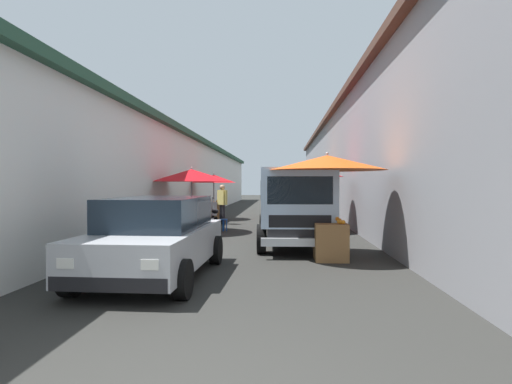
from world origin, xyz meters
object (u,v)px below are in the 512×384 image
at_px(fruit_stall_far_right, 291,184).
at_px(fruit_stall_near_right, 193,181).
at_px(vendor_by_crates, 277,201).
at_px(hatchback_car, 156,237).
at_px(fruit_stall_far_left, 214,186).
at_px(vendor_in_shade, 222,201).
at_px(parked_scooter, 214,215).
at_px(delivery_truck, 296,209).
at_px(plastic_stool, 223,222).
at_px(fruit_stall_mid_lane, 303,178).
at_px(fruit_stall_near_left, 328,176).

distance_m(fruit_stall_far_right, fruit_stall_near_right, 7.42).
bearing_deg(vendor_by_crates, fruit_stall_far_right, -11.41).
distance_m(hatchback_car, vendor_by_crates, 10.39).
height_order(fruit_stall_far_left, vendor_in_shade, fruit_stall_far_left).
height_order(fruit_stall_far_right, parked_scooter, fruit_stall_far_right).
bearing_deg(delivery_truck, vendor_by_crates, 4.50).
bearing_deg(parked_scooter, fruit_stall_near_right, 167.64).
bearing_deg(hatchback_car, fruit_stall_far_left, 4.44).
bearing_deg(plastic_stool, fruit_stall_far_left, 13.42).
bearing_deg(hatchback_car, parked_scooter, 2.56).
relative_size(fruit_stall_mid_lane, parked_scooter, 1.71).
distance_m(fruit_stall_near_right, plastic_stool, 1.85).
bearing_deg(plastic_stool, fruit_stall_far_right, -22.80).
distance_m(fruit_stall_far_right, hatchback_car, 13.61).
relative_size(fruit_stall_mid_lane, fruit_stall_far_left, 1.28).
distance_m(fruit_stall_near_right, delivery_truck, 4.95).
height_order(fruit_stall_mid_lane, plastic_stool, fruit_stall_mid_lane).
height_order(fruit_stall_near_right, plastic_stool, fruit_stall_near_right).
relative_size(fruit_stall_near_left, fruit_stall_near_right, 0.96).
distance_m(fruit_stall_far_left, vendor_in_shade, 2.41).
height_order(fruit_stall_far_left, delivery_truck, fruit_stall_far_left).
relative_size(hatchback_car, vendor_in_shade, 2.38).
height_order(vendor_in_shade, plastic_stool, vendor_in_shade).
relative_size(fruit_stall_far_left, hatchback_car, 0.56).
bearing_deg(vendor_in_shade, hatchback_car, -178.76).
xyz_separation_m(fruit_stall_far_right, parked_scooter, (-4.55, 3.13, -1.22)).
relative_size(fruit_stall_near_left, delivery_truck, 0.54).
distance_m(vendor_in_shade, plastic_stool, 2.60).
xyz_separation_m(fruit_stall_far_left, vendor_in_shade, (-2.21, -0.72, -0.65)).
xyz_separation_m(fruit_stall_far_left, delivery_truck, (-8.61, -3.57, -0.57)).
distance_m(fruit_stall_mid_lane, vendor_by_crates, 2.96).
bearing_deg(fruit_stall_near_left, parked_scooter, 29.17).
relative_size(fruit_stall_near_left, vendor_by_crates, 1.61).
bearing_deg(fruit_stall_near_right, plastic_stool, -65.65).
xyz_separation_m(fruit_stall_near_left, fruit_stall_far_right, (11.21, 0.59, -0.22)).
height_order(fruit_stall_near_right, vendor_in_shade, fruit_stall_near_right).
relative_size(vendor_in_shade, parked_scooter, 1.00).
bearing_deg(fruit_stall_far_right, fruit_stall_near_right, 151.34).
bearing_deg(fruit_stall_mid_lane, delivery_truck, 174.28).
bearing_deg(fruit_stall_mid_lane, fruit_stall_far_right, 3.26).
relative_size(fruit_stall_far_left, fruit_stall_far_right, 0.81).
relative_size(fruit_stall_near_right, vendor_by_crates, 1.68).
bearing_deg(delivery_truck, fruit_stall_far_right, -0.53).
bearing_deg(fruit_stall_far_left, fruit_stall_near_right, -178.81).
relative_size(parked_scooter, plastic_stool, 3.81).
relative_size(fruit_stall_near_left, vendor_in_shade, 1.61).
distance_m(fruit_stall_far_left, parked_scooter, 3.44).
distance_m(fruit_stall_mid_lane, parked_scooter, 3.95).
bearing_deg(fruit_stall_near_right, fruit_stall_far_left, 1.19).
bearing_deg(hatchback_car, fruit_stall_near_left, -57.79).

